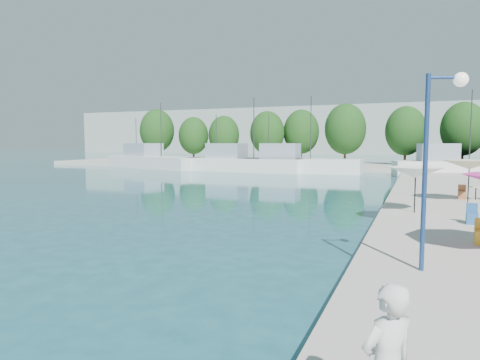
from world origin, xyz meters
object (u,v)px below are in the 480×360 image
at_px(trawler_02, 240,163).
at_px(umbrella_white, 416,173).
at_px(trawler_01, 152,161).
at_px(umbrella_cream, 469,165).
at_px(trawler_04, 453,167).
at_px(street_lamp, 439,135).
at_px(trawler_03, 295,164).

xyz_separation_m(trawler_02, umbrella_white, (22.31, -32.22, 1.43)).
relative_size(trawler_01, umbrella_cream, 6.64).
xyz_separation_m(trawler_04, umbrella_cream, (-1.10, -27.55, 1.61)).
xyz_separation_m(umbrella_white, umbrella_cream, (2.72, 5.07, 0.18)).
height_order(umbrella_white, street_lamp, street_lamp).
height_order(trawler_02, umbrella_white, trawler_02).
bearing_deg(trawler_02, umbrella_white, -51.18).
distance_m(trawler_03, umbrella_cream, 32.71).
xyz_separation_m(trawler_04, street_lamp, (-3.28, -42.31, 3.01)).
bearing_deg(trawler_03, umbrella_cream, -59.00).
distance_m(umbrella_white, street_lamp, 9.83).
distance_m(trawler_02, trawler_04, 26.14).
xyz_separation_m(trawler_02, trawler_03, (7.59, 0.48, 0.00)).
bearing_deg(trawler_03, umbrella_white, -67.02).
distance_m(trawler_04, umbrella_white, 32.87).
distance_m(trawler_02, trawler_03, 7.61).
xyz_separation_m(trawler_03, umbrella_white, (14.72, -32.70, 1.43)).
relative_size(trawler_03, umbrella_cream, 5.61).
bearing_deg(umbrella_white, umbrella_cream, 61.82).
relative_size(trawler_02, street_lamp, 3.34).
xyz_separation_m(trawler_01, umbrella_cream, (40.69, -29.32, 1.61)).
distance_m(trawler_01, street_lamp, 58.61).
distance_m(trawler_01, trawler_04, 41.82).
relative_size(trawler_04, street_lamp, 2.77).
bearing_deg(umbrella_cream, trawler_01, 144.22).
xyz_separation_m(trawler_03, street_lamp, (15.26, -42.38, 3.02)).
bearing_deg(umbrella_white, street_lamp, -86.81).
relative_size(trawler_02, umbrella_cream, 5.84).
relative_size(trawler_01, umbrella_white, 7.43).
height_order(trawler_02, trawler_03, same).
xyz_separation_m(trawler_01, street_lamp, (38.51, -44.08, 3.02)).
bearing_deg(trawler_02, street_lamp, -57.28).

